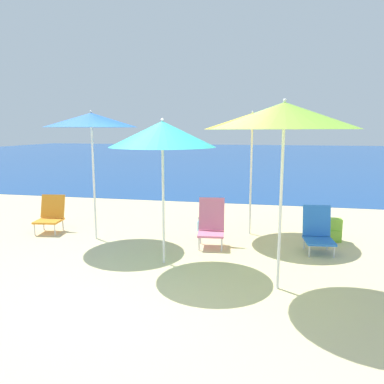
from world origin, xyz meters
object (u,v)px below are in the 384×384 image
beach_umbrella_blue (91,120)px  water_bottle (199,226)px  beach_umbrella_yellow (252,121)px  beach_chair_pink (211,223)px  beach_chair_blue (318,231)px  beach_chair_orange (51,214)px  backpack_lime (333,230)px  beach_umbrella_lime (284,116)px  beach_umbrella_teal (162,134)px

beach_umbrella_blue → water_bottle: size_ratio=8.43×
beach_umbrella_yellow → beach_chair_pink: beach_umbrella_yellow is taller
beach_chair_blue → water_bottle: 2.28m
beach_chair_orange → backpack_lime: beach_chair_orange is taller
beach_chair_blue → water_bottle: size_ratio=2.71×
beach_umbrella_yellow → backpack_lime: (1.50, -0.18, -1.93)m
backpack_lime → water_bottle: bearing=176.4°
beach_umbrella_yellow → water_bottle: beach_umbrella_yellow is taller
beach_chair_blue → beach_chair_pink: beach_chair_pink is taller
beach_umbrella_blue → beach_umbrella_lime: bearing=-25.8°
beach_umbrella_yellow → water_bottle: bearing=-178.5°
beach_umbrella_teal → beach_umbrella_yellow: (1.17, 1.87, 0.21)m
beach_chair_orange → beach_umbrella_lime: bearing=-31.2°
beach_umbrella_teal → backpack_lime: beach_umbrella_teal is taller
beach_umbrella_blue → beach_chair_pink: size_ratio=2.84×
beach_umbrella_yellow → beach_chair_blue: size_ratio=3.12×
beach_umbrella_yellow → beach_chair_blue: (1.15, -0.81, -1.79)m
beach_umbrella_lime → beach_chair_orange: size_ratio=3.30×
backpack_lime → water_bottle: (-2.48, 0.16, -0.09)m
beach_chair_pink → beach_umbrella_lime: bearing=-61.8°
beach_chair_blue → beach_chair_orange: (-4.98, 0.19, 0.01)m
beach_umbrella_blue → beach_chair_orange: (-1.09, 0.28, -1.79)m
beach_umbrella_teal → beach_umbrella_lime: (1.66, -0.60, 0.22)m
beach_umbrella_teal → beach_chair_blue: 3.00m
beach_umbrella_yellow → beach_chair_orange: size_ratio=3.27×
beach_chair_pink → beach_chair_orange: (-3.22, 0.25, -0.04)m
beach_chair_blue → beach_chair_orange: bearing=172.0°
beach_umbrella_teal → beach_umbrella_lime: bearing=-19.8°
backpack_lime → beach_chair_blue: bearing=-118.9°
beach_umbrella_lime → backpack_lime: bearing=66.3°
beach_chair_orange → backpack_lime: bearing=-3.4°
beach_chair_blue → beach_umbrella_lime: bearing=-117.5°
beach_umbrella_teal → water_bottle: (0.19, 1.85, -1.81)m
beach_umbrella_yellow → beach_umbrella_blue: beach_umbrella_yellow is taller
beach_chair_orange → beach_umbrella_teal: bearing=-33.2°
beach_umbrella_lime → water_bottle: size_ratio=8.53×
beach_umbrella_lime → beach_umbrella_blue: (-3.24, 1.57, 0.00)m
backpack_lime → water_bottle: backpack_lime is taller
backpack_lime → beach_umbrella_teal: bearing=-147.6°
beach_umbrella_yellow → beach_chair_pink: (-0.61, -0.87, -1.73)m
beach_chair_blue → beach_chair_pink: 1.76m
beach_chair_blue → beach_chair_pink: bearing=176.1°
beach_umbrella_yellow → beach_chair_blue: beach_umbrella_yellow is taller
beach_chair_blue → beach_chair_orange: size_ratio=1.05×
beach_umbrella_teal → beach_chair_blue: size_ratio=2.88×
beach_umbrella_yellow → backpack_lime: bearing=-6.9°
beach_chair_orange → water_bottle: (2.85, 0.60, -0.24)m
beach_chair_pink → beach_umbrella_blue: bearing=174.6°
beach_chair_blue → water_bottle: bearing=153.9°
beach_umbrella_teal → backpack_lime: 3.59m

